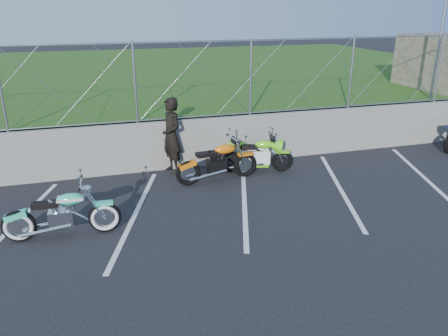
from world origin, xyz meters
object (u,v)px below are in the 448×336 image
object	(u,v)px
cruiser_turquoise	(63,216)
sportbike_green	(258,156)
naked_orange	(218,163)
person_standing	(171,136)

from	to	relation	value
cruiser_turquoise	sportbike_green	xyz separation A→B (m)	(4.65, 2.16, -0.01)
cruiser_turquoise	naked_orange	distance (m)	3.97
cruiser_turquoise	person_standing	size ratio (longest dim) A/B	1.10
naked_orange	person_standing	bearing A→B (deg)	130.17
person_standing	cruiser_turquoise	bearing A→B (deg)	-58.96
cruiser_turquoise	naked_orange	size ratio (longest dim) A/B	1.01
cruiser_turquoise	person_standing	world-z (taller)	person_standing
cruiser_turquoise	naked_orange	world-z (taller)	cruiser_turquoise
cruiser_turquoise	naked_orange	bearing A→B (deg)	30.54
naked_orange	sportbike_green	size ratio (longest dim) A/B	1.15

